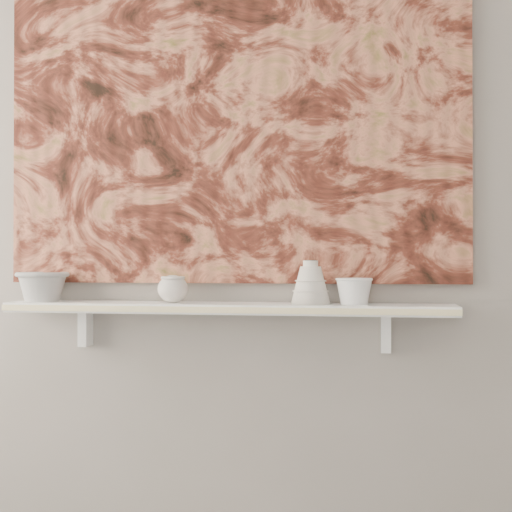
% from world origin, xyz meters
% --- Properties ---
extents(wall_back, '(3.60, 0.00, 3.60)m').
position_xyz_m(wall_back, '(0.00, 1.60, 1.35)').
color(wall_back, gray).
rests_on(wall_back, floor).
extents(shelf, '(1.40, 0.18, 0.03)m').
position_xyz_m(shelf, '(0.00, 1.51, 0.92)').
color(shelf, white).
rests_on(shelf, wall_back).
extents(shelf_stripe, '(1.40, 0.01, 0.02)m').
position_xyz_m(shelf_stripe, '(0.00, 1.41, 0.92)').
color(shelf_stripe, beige).
rests_on(shelf_stripe, shelf).
extents(bracket_left, '(0.03, 0.06, 0.12)m').
position_xyz_m(bracket_left, '(-0.49, 1.57, 0.84)').
color(bracket_left, white).
rests_on(bracket_left, wall_back).
extents(bracket_right, '(0.03, 0.06, 0.12)m').
position_xyz_m(bracket_right, '(0.49, 1.57, 0.84)').
color(bracket_right, white).
rests_on(bracket_right, wall_back).
extents(painting, '(1.50, 0.02, 1.10)m').
position_xyz_m(painting, '(0.00, 1.59, 1.54)').
color(painting, '#5F261B').
rests_on(painting, wall_back).
extents(house_motif, '(0.09, 0.00, 0.08)m').
position_xyz_m(house_motif, '(0.45, 1.57, 1.23)').
color(house_motif, black).
rests_on(house_motif, painting).
extents(bowl_grey, '(0.22, 0.22, 0.10)m').
position_xyz_m(bowl_grey, '(-0.61, 1.51, 0.98)').
color(bowl_grey, '#A2A29F').
rests_on(bowl_grey, shelf).
extents(cup_cream, '(0.10, 0.10, 0.09)m').
position_xyz_m(cup_cream, '(-0.17, 1.51, 0.97)').
color(cup_cream, silver).
rests_on(cup_cream, shelf).
extents(bell_vessel, '(0.14, 0.14, 0.13)m').
position_xyz_m(bell_vessel, '(0.26, 1.51, 1.00)').
color(bell_vessel, silver).
rests_on(bell_vessel, shelf).
extents(bowl_white, '(0.15, 0.15, 0.08)m').
position_xyz_m(bowl_white, '(0.39, 1.51, 0.97)').
color(bowl_white, silver).
rests_on(bowl_white, shelf).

